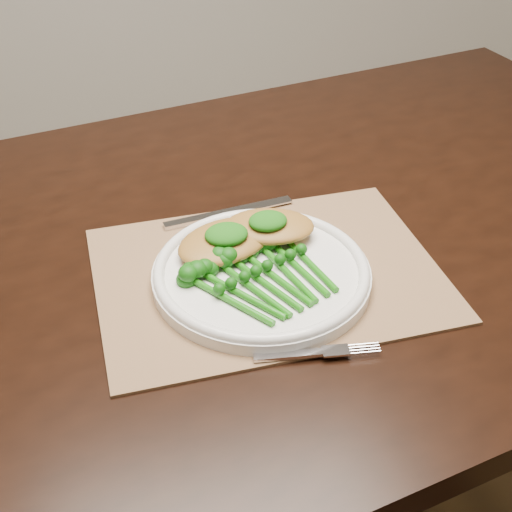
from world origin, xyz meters
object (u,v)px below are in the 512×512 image
object	(u,v)px
chicken_fillet_left	(224,241)
dining_table	(247,414)
placemat	(268,274)
broccolini_bundle	(272,281)
dinner_plate	(261,273)

from	to	relation	value
chicken_fillet_left	dining_table	bearing A→B (deg)	29.09
placemat	chicken_fillet_left	world-z (taller)	chicken_fillet_left
placemat	broccolini_bundle	distance (m)	0.05
placemat	dinner_plate	size ratio (longest dim) A/B	1.58
dining_table	chicken_fillet_left	size ratio (longest dim) A/B	12.93
placemat	broccolini_bundle	xyz separation A→B (m)	(-0.01, -0.04, 0.02)
placemat	broccolini_bundle	bearing A→B (deg)	-100.19
placemat	dinner_plate	distance (m)	0.02
dinner_plate	broccolini_bundle	xyz separation A→B (m)	(0.00, -0.03, 0.01)
placemat	chicken_fillet_left	xyz separation A→B (m)	(-0.05, 0.04, 0.03)
placemat	chicken_fillet_left	size ratio (longest dim) A/B	3.32
dining_table	placemat	xyz separation A→B (m)	(0.01, -0.09, 0.37)
dining_table	dinner_plate	bearing A→B (deg)	-103.24
dinner_plate	chicken_fillet_left	distance (m)	0.07
placemat	chicken_fillet_left	bearing A→B (deg)	138.36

